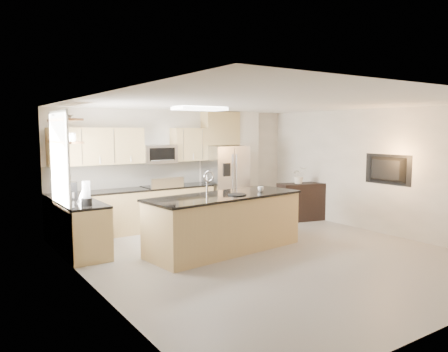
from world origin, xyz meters
TOP-DOWN VIEW (x-y plane):
  - floor at (0.00, 0.00)m, footprint 6.50×6.50m
  - ceiling at (0.00, 0.00)m, footprint 6.00×6.50m
  - wall_back at (0.00, 3.25)m, footprint 6.00×0.02m
  - wall_left at (-3.00, 0.00)m, footprint 0.02×6.50m
  - wall_right at (3.00, 0.00)m, footprint 0.02×6.50m
  - back_counter at (-1.23, 2.93)m, footprint 3.55×0.66m
  - left_counter at (-2.67, 1.85)m, footprint 0.66×1.50m
  - range at (-0.60, 2.92)m, footprint 0.76×0.64m
  - upper_cabinets at (-1.30, 3.09)m, footprint 3.50×0.33m
  - microwave at (-0.60, 3.04)m, footprint 0.76×0.40m
  - refrigerator at (1.06, 2.87)m, footprint 0.92×0.78m
  - partition_column at (1.82, 3.10)m, footprint 0.60×0.30m
  - window at (-2.98, 1.85)m, footprint 0.04×1.15m
  - shelf_lower at (-2.85, 1.95)m, footprint 0.30×1.20m
  - shelf_upper at (-2.85, 1.95)m, footprint 0.30×1.20m
  - ceiling_fixture at (-0.40, 1.60)m, footprint 1.00×0.50m
  - island at (-0.45, 0.66)m, footprint 3.01×1.36m
  - credenza at (2.54, 1.82)m, footprint 1.19×0.71m
  - cup at (0.34, 0.64)m, footprint 0.15×0.15m
  - platter at (-0.30, 0.49)m, footprint 0.38×0.38m
  - blender at (-2.67, 1.43)m, footprint 0.18×0.18m
  - kettle at (-2.62, 1.79)m, footprint 0.22×0.22m
  - coffee_maker at (-2.69, 2.23)m, footprint 0.18×0.22m
  - bowl at (-2.85, 2.03)m, footprint 0.52×0.52m
  - flower_vase at (2.46, 1.82)m, footprint 0.67×0.64m
  - television at (2.91, -0.20)m, footprint 0.14×1.08m

SIDE VIEW (x-z plane):
  - floor at x=0.00m, z-range 0.00..0.00m
  - credenza at x=2.54m, z-range 0.00..0.89m
  - left_counter at x=-2.67m, z-range 0.00..0.92m
  - back_counter at x=-1.23m, z-range -0.25..1.19m
  - range at x=-0.60m, z-range -0.10..1.04m
  - island at x=-0.45m, z-range -0.21..1.22m
  - refrigerator at x=1.06m, z-range 0.00..1.78m
  - platter at x=-0.30m, z-range 1.01..1.03m
  - kettle at x=-2.62m, z-range 0.90..1.18m
  - cup at x=0.34m, z-range 1.01..1.10m
  - coffee_maker at x=-2.69m, z-range 0.91..1.22m
  - blender at x=-2.67m, z-range 0.89..1.30m
  - flower_vase at x=2.46m, z-range 0.89..1.49m
  - wall_back at x=0.00m, z-range 0.00..2.60m
  - wall_left at x=-3.00m, z-range 0.00..2.60m
  - wall_right at x=3.00m, z-range 0.00..2.60m
  - partition_column at x=1.82m, z-range 0.00..2.60m
  - television at x=2.91m, z-range 1.04..1.66m
  - microwave at x=-0.60m, z-range 1.43..1.83m
  - window at x=-2.98m, z-range 0.83..2.47m
  - upper_cabinets at x=-1.30m, z-range 1.45..2.20m
  - shelf_lower at x=-2.85m, z-range 1.93..1.97m
  - shelf_upper at x=-2.85m, z-range 2.30..2.34m
  - bowl at x=-2.85m, z-range 2.34..2.43m
  - ceiling_fixture at x=-0.40m, z-range 2.53..2.59m
  - ceiling at x=0.00m, z-range 2.59..2.61m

